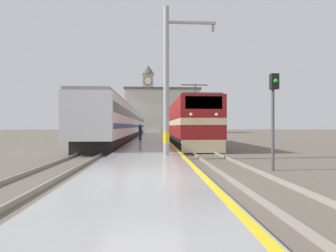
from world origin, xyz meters
The scene contains 11 objects.
ground_plane centered at (0.00, 30.00, 0.00)m, with size 200.00×200.00×0.00m, color #60564C.
platform centered at (0.00, 25.00, 0.13)m, with size 3.94×140.00×0.26m.
rail_track_near centered at (3.47, 25.00, 0.03)m, with size 2.84×140.00×0.16m.
rail_track_far centered at (-3.42, 25.00, 0.03)m, with size 2.84×140.00×0.16m.
locomotive_train centered at (3.47, 15.53, 2.02)m, with size 2.92×14.92×4.92m.
passenger_train centered at (-3.42, 31.28, 2.14)m, with size 2.92×48.98×3.97m.
catenary_mast centered at (1.09, 5.68, 4.06)m, with size 2.77×0.32×7.71m.
person_on_platform centered at (-1.09, 20.59, 1.21)m, with size 0.34×0.34×1.80m.
clock_tower centered at (-1.35, 76.91, 11.43)m, with size 4.13×4.13×21.48m.
station_building centered at (2.74, 63.15, 5.85)m, with size 19.69×10.43×11.65m.
signal_post centered at (5.05, 2.10, 2.56)m, with size 0.30×0.39×3.80m.
Camera 1 is at (0.34, -7.91, 1.76)m, focal length 28.00 mm.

